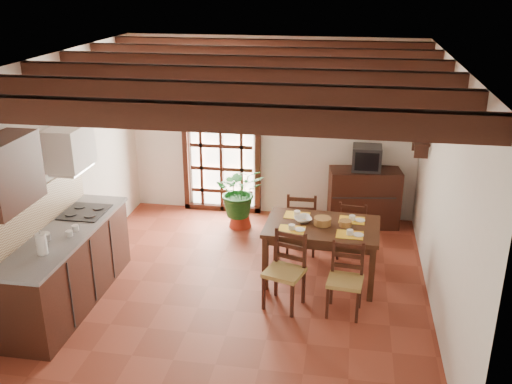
% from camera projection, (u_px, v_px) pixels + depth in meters
% --- Properties ---
extents(ground_plane, '(5.00, 5.00, 0.00)m').
position_uv_depth(ground_plane, '(243.00, 290.00, 7.05)').
color(ground_plane, brown).
extents(room_shell, '(4.52, 5.02, 2.81)m').
position_uv_depth(room_shell, '(241.00, 149.00, 6.40)').
color(room_shell, silver).
rests_on(room_shell, ground_plane).
extents(ceiling_beams, '(4.50, 4.34, 0.20)m').
position_uv_depth(ceiling_beams, '(241.00, 70.00, 6.08)').
color(ceiling_beams, black).
rests_on(ceiling_beams, room_shell).
extents(french_door, '(1.26, 0.11, 2.32)m').
position_uv_depth(french_door, '(221.00, 141.00, 9.00)').
color(french_door, white).
rests_on(french_door, ground_plane).
extents(kitchen_counter, '(0.64, 2.25, 1.38)m').
position_uv_depth(kitchen_counter, '(68.00, 266.00, 6.63)').
color(kitchen_counter, black).
rests_on(kitchen_counter, ground_plane).
extents(upper_cabinet, '(0.35, 0.80, 0.70)m').
position_uv_depth(upper_cabinet, '(5.00, 174.00, 5.51)').
color(upper_cabinet, black).
rests_on(upper_cabinet, room_shell).
extents(range_hood, '(0.38, 0.60, 0.54)m').
position_uv_depth(range_hood, '(70.00, 148.00, 6.70)').
color(range_hood, white).
rests_on(range_hood, room_shell).
extents(counter_items, '(0.50, 1.43, 0.25)m').
position_uv_depth(counter_items, '(67.00, 225.00, 6.54)').
color(counter_items, black).
rests_on(counter_items, kitchen_counter).
extents(dining_table, '(1.44, 0.96, 0.76)m').
position_uv_depth(dining_table, '(322.00, 232.00, 7.06)').
color(dining_table, '#381F12').
rests_on(dining_table, ground_plane).
extents(chair_near_left, '(0.52, 0.50, 0.90)m').
position_uv_depth(chair_near_left, '(284.00, 284.00, 6.62)').
color(chair_near_left, '#A58A46').
rests_on(chair_near_left, ground_plane).
extents(chair_near_right, '(0.42, 0.41, 0.84)m').
position_uv_depth(chair_near_right, '(344.00, 292.00, 6.49)').
color(chair_near_right, '#A58A46').
rests_on(chair_near_right, ground_plane).
extents(chair_far_left, '(0.43, 0.41, 0.91)m').
position_uv_depth(chair_far_left, '(301.00, 233.00, 7.92)').
color(chair_far_left, '#A58A46').
rests_on(chair_far_left, ground_plane).
extents(chair_far_right, '(0.43, 0.41, 0.84)m').
position_uv_depth(chair_far_right, '(352.00, 239.00, 7.79)').
color(chair_far_right, '#A58A46').
rests_on(chair_far_right, ground_plane).
extents(table_setting, '(1.02, 0.68, 0.09)m').
position_uv_depth(table_setting, '(322.00, 222.00, 7.02)').
color(table_setting, yellow).
rests_on(table_setting, dining_table).
extents(table_bowl, '(0.28, 0.28, 0.05)m').
position_uv_depth(table_bowl, '(303.00, 220.00, 7.11)').
color(table_bowl, white).
rests_on(table_bowl, dining_table).
extents(sideboard, '(1.11, 0.63, 0.90)m').
position_uv_depth(sideboard, '(364.00, 198.00, 8.71)').
color(sideboard, black).
rests_on(sideboard, ground_plane).
extents(crt_tv, '(0.43, 0.40, 0.37)m').
position_uv_depth(crt_tv, '(367.00, 158.00, 8.47)').
color(crt_tv, black).
rests_on(crt_tv, sideboard).
extents(fuse_box, '(0.25, 0.03, 0.32)m').
position_uv_depth(fuse_box, '(372.00, 110.00, 8.47)').
color(fuse_box, white).
rests_on(fuse_box, room_shell).
extents(plant_pot, '(0.35, 0.35, 0.21)m').
position_uv_depth(plant_pot, '(240.00, 220.00, 8.76)').
color(plant_pot, maroon).
rests_on(plant_pot, ground_plane).
extents(potted_plant, '(2.25, 2.06, 2.09)m').
position_uv_depth(potted_plant, '(240.00, 192.00, 8.60)').
color(potted_plant, '#144C19').
rests_on(potted_plant, ground_plane).
extents(wall_shelf, '(0.20, 0.42, 0.20)m').
position_uv_depth(wall_shelf, '(420.00, 144.00, 7.65)').
color(wall_shelf, black).
rests_on(wall_shelf, room_shell).
extents(shelf_vase, '(0.15, 0.15, 0.15)m').
position_uv_depth(shelf_vase, '(422.00, 134.00, 7.60)').
color(shelf_vase, '#B2BFB2').
rests_on(shelf_vase, wall_shelf).
extents(shelf_flowers, '(0.14, 0.14, 0.36)m').
position_uv_depth(shelf_flowers, '(423.00, 119.00, 7.52)').
color(shelf_flowers, yellow).
rests_on(shelf_flowers, shelf_vase).
extents(framed_picture, '(0.03, 0.32, 0.32)m').
position_uv_depth(framed_picture, '(431.00, 105.00, 7.44)').
color(framed_picture, brown).
rests_on(framed_picture, room_shell).
extents(pendant_lamp, '(0.36, 0.36, 0.84)m').
position_uv_depth(pendant_lamp, '(328.00, 118.00, 6.64)').
color(pendant_lamp, black).
rests_on(pendant_lamp, room_shell).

